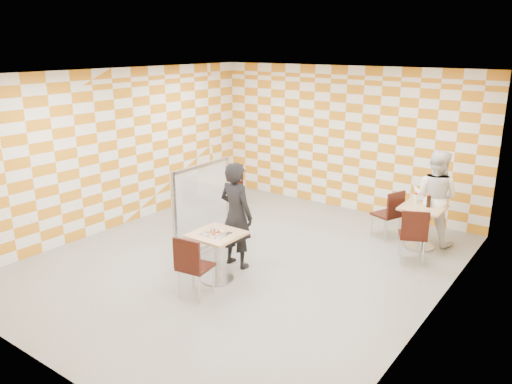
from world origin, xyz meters
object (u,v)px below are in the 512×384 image
(chair_empty_near, at_px, (193,198))
(chair_empty_far, at_px, (232,182))
(second_table, at_px, (422,220))
(chair_second_front, at_px, (413,232))
(sport_bottle, at_px, (416,199))
(soda_bottle, at_px, (429,201))
(chair_main_front, at_px, (192,263))
(main_table, at_px, (217,248))
(man_white, at_px, (435,197))
(empty_table, at_px, (218,191))
(chair_second_side, at_px, (391,211))
(partition, at_px, (202,208))
(man_dark, at_px, (236,215))

(chair_empty_near, distance_m, chair_empty_far, 1.36)
(second_table, xyz_separation_m, chair_second_front, (0.11, -0.75, 0.04))
(sport_bottle, bearing_deg, soda_bottle, -15.03)
(chair_main_front, relative_size, chair_empty_far, 1.00)
(chair_second_front, bearing_deg, chair_empty_near, -169.94)
(main_table, distance_m, man_white, 4.02)
(main_table, relative_size, empty_table, 1.00)
(chair_second_front, relative_size, soda_bottle, 4.02)
(chair_main_front, height_order, man_white, man_white)
(chair_second_front, height_order, sport_bottle, sport_bottle)
(second_table, height_order, chair_main_front, chair_main_front)
(chair_main_front, height_order, sport_bottle, sport_bottle)
(second_table, distance_m, chair_second_side, 0.58)
(chair_main_front, relative_size, soda_bottle, 4.02)
(chair_empty_near, bearing_deg, second_table, 20.37)
(chair_main_front, bearing_deg, chair_empty_near, 132.39)
(partition, relative_size, man_white, 0.92)
(man_dark, relative_size, man_white, 1.01)
(main_table, bearing_deg, chair_empty_near, 140.86)
(partition, bearing_deg, man_dark, -6.15)
(second_table, distance_m, sport_bottle, 0.38)
(chair_second_side, height_order, soda_bottle, soda_bottle)
(chair_second_front, relative_size, partition, 0.60)
(soda_bottle, bearing_deg, partition, -141.48)
(empty_table, distance_m, man_dark, 2.56)
(chair_main_front, xyz_separation_m, man_white, (2.03, 4.05, 0.30))
(chair_second_side, distance_m, sport_bottle, 0.51)
(partition, bearing_deg, chair_second_side, 45.58)
(empty_table, bearing_deg, second_table, 10.15)
(chair_second_side, height_order, man_dark, man_dark)
(second_table, height_order, chair_empty_near, chair_empty_near)
(partition, bearing_deg, chair_main_front, -53.61)
(empty_table, xyz_separation_m, chair_empty_far, (-0.10, 0.60, 0.04))
(empty_table, height_order, sport_bottle, sport_bottle)
(chair_main_front, distance_m, man_dark, 1.29)
(chair_main_front, distance_m, soda_bottle, 4.24)
(main_table, height_order, chair_empty_near, chair_empty_near)
(chair_empty_near, bearing_deg, sport_bottle, 22.24)
(chair_second_front, bearing_deg, soda_bottle, 92.56)
(chair_main_front, relative_size, chair_second_front, 1.00)
(sport_bottle, bearing_deg, man_dark, -127.94)
(empty_table, distance_m, sport_bottle, 3.92)
(chair_main_front, distance_m, chair_second_side, 3.96)
(empty_table, distance_m, partition, 1.99)
(main_table, bearing_deg, chair_second_front, 46.60)
(chair_main_front, xyz_separation_m, sport_bottle, (1.79, 3.77, 0.29))
(main_table, xyz_separation_m, man_white, (2.13, 3.40, 0.33))
(man_white, xyz_separation_m, sport_bottle, (-0.24, -0.28, -0.01))
(main_table, relative_size, chair_main_front, 0.81)
(empty_table, distance_m, chair_main_front, 3.61)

